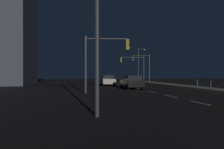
# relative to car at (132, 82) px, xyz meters

# --- Properties ---
(ground_plane) EXTENTS (112.00, 112.00, 0.00)m
(ground_plane) POSITION_rel_car_xyz_m (0.86, -3.70, -0.82)
(ground_plane) COLOR black
(ground_plane) RESTS_ON ground
(sidewalk_right) EXTENTS (2.86, 77.00, 0.14)m
(sidewalk_right) POSITION_rel_car_xyz_m (8.51, -3.70, -0.75)
(sidewalk_right) COLOR #9E937F
(sidewalk_right) RESTS_ON ground
(lane_markings_center) EXTENTS (0.14, 50.00, 0.01)m
(lane_markings_center) POSITION_rel_car_xyz_m (0.86, -0.20, -0.82)
(lane_markings_center) COLOR silver
(lane_markings_center) RESTS_ON ground
(lane_edge_line) EXTENTS (0.14, 53.00, 0.01)m
(lane_edge_line) POSITION_rel_car_xyz_m (6.83, 1.30, -0.82)
(lane_edge_line) COLOR gold
(lane_edge_line) RESTS_ON ground
(car) EXTENTS (1.86, 4.42, 1.57)m
(car) POSITION_rel_car_xyz_m (0.00, 0.00, 0.00)
(car) COLOR black
(car) RESTS_ON ground
(car_oncoming) EXTENTS (1.99, 4.47, 1.57)m
(car_oncoming) POSITION_rel_car_xyz_m (-1.64, 7.39, 0.00)
(car_oncoming) COLOR beige
(car_oncoming) RESTS_ON ground
(traffic_light_near_right) EXTENTS (3.49, 0.56, 5.41)m
(traffic_light_near_right) POSITION_rel_car_xyz_m (6.17, 14.86, 3.11)
(traffic_light_near_right) COLOR #4C4C51
(traffic_light_near_right) RESTS_ON sidewalk_right
(traffic_light_overhead_east) EXTENTS (4.10, 0.78, 5.21)m
(traffic_light_overhead_east) POSITION_rel_car_xyz_m (-3.80, -4.81, 2.87)
(traffic_light_overhead_east) COLOR #4C4C51
(traffic_light_overhead_east) RESTS_ON ground
(traffic_light_far_left) EXTENTS (5.04, 0.97, 5.33)m
(traffic_light_far_left) POSITION_rel_car_xyz_m (5.57, 18.73, 3.14)
(traffic_light_far_left) COLOR #4C4C51
(traffic_light_far_left) RESTS_ON sidewalk_right
(street_lamp_across_street) EXTENTS (1.61, 1.95, 6.62)m
(street_lamp_across_street) POSITION_rel_car_xyz_m (-5.95, -15.56, 3.24)
(street_lamp_across_street) COLOR #38383D
(street_lamp_across_street) RESTS_ON ground
(street_lamp_mid_block) EXTENTS (2.17, 1.34, 7.52)m
(street_lamp_mid_block) POSITION_rel_car_xyz_m (8.05, 22.27, 3.86)
(street_lamp_mid_block) COLOR #38383D
(street_lamp_mid_block) RESTS_ON sidewalk_right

